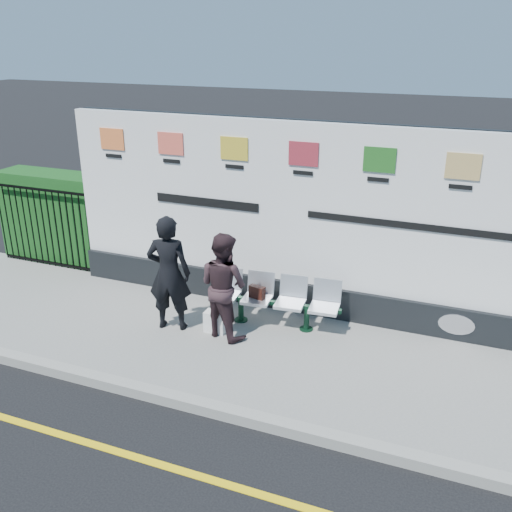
{
  "coord_description": "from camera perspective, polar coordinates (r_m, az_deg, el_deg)",
  "views": [
    {
      "loc": [
        2.9,
        -4.13,
        4.34
      ],
      "look_at": [
        0.02,
        3.1,
        1.25
      ],
      "focal_mm": 40.0,
      "sensor_mm": 36.0,
      "label": 1
    }
  ],
  "objects": [
    {
      "name": "pavement",
      "position": [
        8.41,
        -1.68,
        -8.97
      ],
      "size": [
        14.0,
        3.0,
        0.12
      ],
      "primitive_type": "cube",
      "color": "gray",
      "rests_on": "ground"
    },
    {
      "name": "bench",
      "position": [
        8.74,
        1.74,
        -5.66
      ],
      "size": [
        2.02,
        0.7,
        0.42
      ],
      "primitive_type": null,
      "rotation": [
        0.0,
        0.0,
        0.09
      ],
      "color": "silver",
      "rests_on": "pavement"
    },
    {
      "name": "carrier_bag_white",
      "position": [
        8.6,
        -4.06,
        -6.57
      ],
      "size": [
        0.32,
        0.19,
        0.32
      ],
      "primitive_type": "cube",
      "color": "white",
      "rests_on": "pavement"
    },
    {
      "name": "woman_left",
      "position": [
        8.49,
        -8.69,
        -1.73
      ],
      "size": [
        0.73,
        0.57,
        1.78
      ],
      "primitive_type": "imported",
      "rotation": [
        0.0,
        0.0,
        3.38
      ],
      "color": "black",
      "rests_on": "pavement"
    },
    {
      "name": "woman_right",
      "position": [
        8.24,
        -3.27,
        -2.94
      ],
      "size": [
        0.92,
        0.82,
        1.59
      ],
      "primitive_type": "imported",
      "rotation": [
        0.0,
        0.0,
        2.82
      ],
      "color": "#312024",
      "rests_on": "pavement"
    },
    {
      "name": "yellow_line",
      "position": [
        6.65,
        -10.72,
        -19.49
      ],
      "size": [
        14.0,
        0.1,
        0.01
      ],
      "primitive_type": "cube",
      "color": "yellow",
      "rests_on": "ground"
    },
    {
      "name": "kerb",
      "position": [
        7.27,
        -6.5,
        -14.44
      ],
      "size": [
        14.0,
        0.18,
        0.14
      ],
      "primitive_type": "cube",
      "color": "gray",
      "rests_on": "ground"
    },
    {
      "name": "handbag_brown",
      "position": [
        8.66,
        0.1,
        -3.62
      ],
      "size": [
        0.27,
        0.16,
        0.19
      ],
      "primitive_type": "cube",
      "rotation": [
        0.0,
        0.0,
        -0.23
      ],
      "color": "black",
      "rests_on": "bench"
    },
    {
      "name": "billboard",
      "position": [
        8.83,
        4.68,
        2.26
      ],
      "size": [
        8.0,
        0.3,
        3.0
      ],
      "color": "black",
      "rests_on": "pavement"
    },
    {
      "name": "railing",
      "position": [
        11.46,
        -20.43,
        2.73
      ],
      "size": [
        2.05,
        0.06,
        1.54
      ],
      "primitive_type": null,
      "color": "black",
      "rests_on": "pavement"
    },
    {
      "name": "ground",
      "position": [
        6.65,
        -10.72,
        -19.51
      ],
      "size": [
        80.0,
        80.0,
        0.0
      ],
      "primitive_type": "plane",
      "color": "black"
    },
    {
      "name": "hedge",
      "position": [
        11.76,
        -19.06,
        3.78
      ],
      "size": [
        2.35,
        0.7,
        1.7
      ],
      "primitive_type": "cube",
      "color": "#164B18",
      "rests_on": "pavement"
    }
  ]
}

